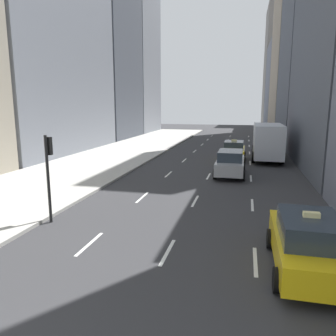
{
  "coord_description": "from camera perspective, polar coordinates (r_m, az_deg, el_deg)",
  "views": [
    {
      "loc": [
        4.94,
        -1.78,
        4.77
      ],
      "look_at": [
        1.21,
        13.94,
        1.65
      ],
      "focal_mm": 35.0,
      "sensor_mm": 36.0,
      "label": 1
    }
  ],
  "objects": [
    {
      "name": "sidewalk_left",
      "position": [
        31.51,
        -9.08,
        2.22
      ],
      "size": [
        8.0,
        66.0,
        0.15
      ],
      "primitive_type": "cube",
      "color": "#ADAAA3",
      "rests_on": "ground"
    },
    {
      "name": "lane_markings",
      "position": [
        25.34,
        7.82,
        -0.01
      ],
      "size": [
        5.72,
        56.0,
        0.01
      ],
      "color": "white",
      "rests_on": "ground"
    },
    {
      "name": "building_row_left",
      "position": [
        39.8,
        -16.88,
        23.42
      ],
      "size": [
        6.0,
        58.22,
        36.54
      ],
      "color": "#A89E89",
      "rests_on": "ground"
    },
    {
      "name": "building_row_right",
      "position": [
        50.94,
        22.76,
        22.05
      ],
      "size": [
        6.0,
        94.91,
        37.46
      ],
      "color": "slate",
      "rests_on": "ground"
    },
    {
      "name": "taxi_lead",
      "position": [
        28.84,
        11.38,
        2.96
      ],
      "size": [
        2.02,
        4.4,
        1.87
      ],
      "color": "yellow",
      "rests_on": "ground"
    },
    {
      "name": "taxi_second",
      "position": [
        10.4,
        23.14,
        -11.94
      ],
      "size": [
        2.02,
        4.4,
        1.87
      ],
      "color": "yellow",
      "rests_on": "ground"
    },
    {
      "name": "sedan_black_near",
      "position": [
        22.75,
        10.8,
        0.91
      ],
      "size": [
        2.02,
        4.88,
        1.75
      ],
      "color": "#9EA0A5",
      "rests_on": "ground"
    },
    {
      "name": "box_truck",
      "position": [
        30.26,
        16.87,
        4.65
      ],
      "size": [
        2.58,
        8.4,
        3.15
      ],
      "color": "maroon",
      "rests_on": "ground"
    },
    {
      "name": "traffic_light_pole",
      "position": [
        14.04,
        -20.09,
        0.58
      ],
      "size": [
        0.24,
        0.42,
        3.6
      ],
      "color": "black",
      "rests_on": "ground"
    }
  ]
}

